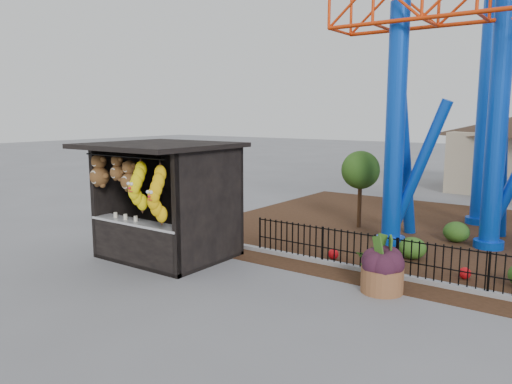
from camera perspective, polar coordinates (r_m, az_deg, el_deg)
The scene contains 9 objects.
ground at distance 11.33m, azimuth -3.45°, elevation -11.14°, with size 120.00×120.00×0.00m, color slate.
mulch_bed at distance 16.91m, azimuth 25.52°, elevation -5.21°, with size 18.00×12.00×0.02m, color #331E11.
curb at distance 12.17m, azimuth 21.18°, elevation -10.00°, with size 18.00×0.18×0.12m, color gray.
prize_booth at distance 13.55m, azimuth -10.97°, elevation -1.19°, with size 3.50×3.40×3.12m.
picket_fence at distance 11.87m, azimuth 25.54°, elevation -8.53°, with size 12.20×0.06×1.00m, color black, non-canonical shape.
terracotta_planter at distance 11.45m, azimuth 14.20°, elevation -9.71°, with size 0.92×0.92×0.55m, color brown.
planter_foliage at distance 11.28m, azimuth 14.32°, elevation -6.83°, with size 0.70×0.70×0.64m, color #2F1321.
potted_plant at distance 12.18m, azimuth 13.29°, elevation -7.73°, with size 0.79×0.69×0.88m, color #22591A.
landscaping at distance 14.30m, azimuth 26.77°, elevation -6.59°, with size 8.07×4.36×0.62m.
Camera 1 is at (6.75, -8.23, 3.88)m, focal length 35.00 mm.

